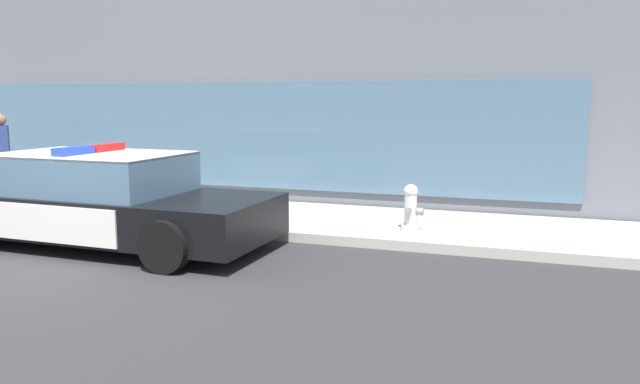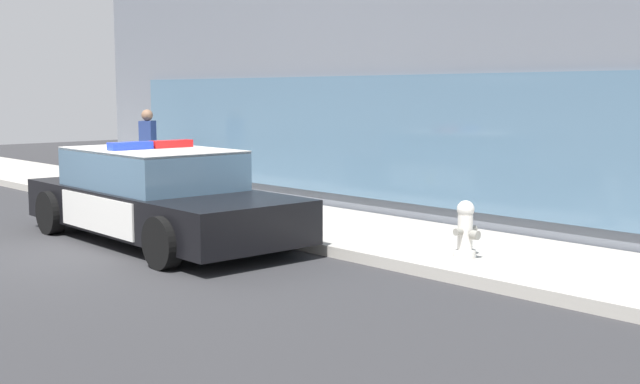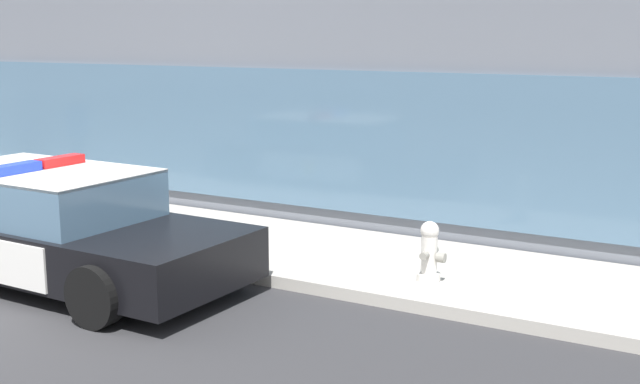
{
  "view_description": "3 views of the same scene",
  "coord_description": "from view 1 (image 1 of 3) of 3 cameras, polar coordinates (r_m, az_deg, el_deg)",
  "views": [
    {
      "loc": [
        5.78,
        -6.27,
        2.17
      ],
      "look_at": [
        2.91,
        2.11,
        0.81
      ],
      "focal_mm": 34.1,
      "sensor_mm": 36.0,
      "label": 1
    },
    {
      "loc": [
        10.2,
        -5.21,
        2.22
      ],
      "look_at": [
        2.47,
        1.95,
        0.92
      ],
      "focal_mm": 45.35,
      "sensor_mm": 36.0,
      "label": 2
    },
    {
      "loc": [
        7.59,
        -5.74,
        3.04
      ],
      "look_at": [
        2.7,
        2.8,
        1.11
      ],
      "focal_mm": 45.72,
      "sensor_mm": 36.0,
      "label": 3
    }
  ],
  "objects": [
    {
      "name": "ground",
      "position": [
        8.8,
        -23.12,
        -6.28
      ],
      "size": [
        48.0,
        48.0,
        0.0
      ],
      "primitive_type": "plane",
      "color": "#303033"
    },
    {
      "name": "police_cruiser",
      "position": [
        9.63,
        -19.86,
        -0.7
      ],
      "size": [
        5.19,
        2.24,
        1.49
      ],
      "rotation": [
        0.0,
        0.0,
        -0.02
      ],
      "color": "black",
      "rests_on": "ground"
    },
    {
      "name": "fire_hydrant",
      "position": [
        9.48,
        8.52,
        -1.52
      ],
      "size": [
        0.34,
        0.39,
        0.73
      ],
      "color": "silver",
      "rests_on": "sidewalk"
    },
    {
      "name": "sidewalk",
      "position": [
        11.54,
        -11.5,
        -1.92
      ],
      "size": [
        48.0,
        2.65,
        0.15
      ],
      "primitive_type": "cube",
      "color": "#B2ADA3",
      "rests_on": "ground"
    },
    {
      "name": "pedestrian_on_sidewalk",
      "position": [
        14.49,
        -27.6,
        3.15
      ],
      "size": [
        0.46,
        0.47,
        1.71
      ],
      "rotation": [
        0.0,
        0.0,
        3.87
      ],
      "color": "#23232D",
      "rests_on": "sidewalk"
    }
  ]
}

